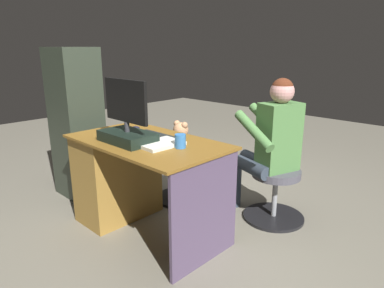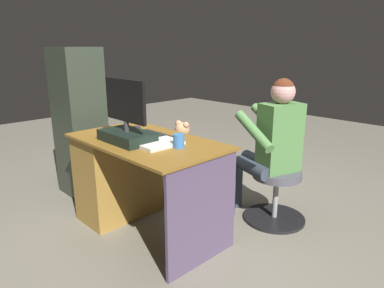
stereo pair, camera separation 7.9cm
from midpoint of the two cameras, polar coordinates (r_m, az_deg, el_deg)
ground_plane at (r=3.03m, az=-2.81°, el=-11.94°), size 10.00×10.00×0.00m
desk at (r=2.91m, az=-12.01°, el=-4.99°), size 1.22×0.70×0.75m
monitor at (r=2.50m, az=-11.60°, el=2.94°), size 0.45×0.25×0.45m
keyboard at (r=2.62m, az=-6.70°, el=1.24°), size 0.42×0.14×0.02m
computer_mouse at (r=2.86m, az=-10.27°, el=2.53°), size 0.06×0.10×0.04m
cup at (r=2.34m, az=-2.91°, el=0.48°), size 0.08×0.08×0.09m
tv_remote at (r=2.83m, az=-13.31°, el=2.00°), size 0.08×0.16×0.02m
notebook_binder at (r=2.41m, az=-6.21°, el=0.01°), size 0.23×0.31×0.02m
office_chair_teddy at (r=3.26m, az=-2.51°, el=-5.00°), size 0.48×0.48×0.44m
teddy_bear at (r=3.17m, az=-2.43°, el=0.65°), size 0.23×0.23×0.32m
visitor_chair at (r=2.98m, az=12.83°, el=-7.66°), size 0.51×0.51×0.44m
person at (r=2.85m, az=11.76°, el=0.76°), size 0.58×0.58×1.18m
equipment_rack at (r=3.47m, az=-19.15°, el=3.17°), size 0.44×0.36×1.41m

